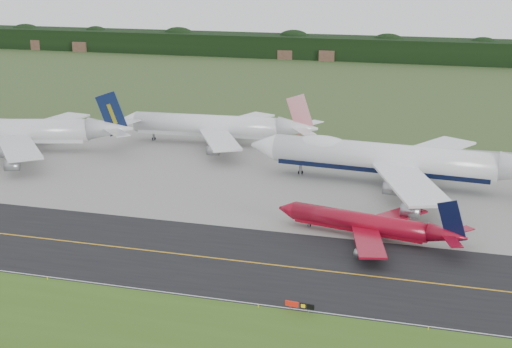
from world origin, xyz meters
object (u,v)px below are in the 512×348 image
Objects in this scene: jet_red_737 at (369,224)px; jet_navy_gold at (17,131)px; jet_ba_747 at (393,159)px; jet_star_tail at (217,126)px; taxiway_sign at (300,305)px.

jet_navy_gold is (-105.27, 39.66, 2.82)m from jet_red_737.
jet_ba_747 is 60.04m from jet_star_tail.
taxiway_sign is (-6.52, -33.91, -1.79)m from jet_red_737.
jet_star_tail is 107.32m from taxiway_sign.
jet_red_737 is at bearing -49.89° from jet_star_tail.
jet_ba_747 is 36.78m from jet_red_737.
jet_navy_gold is 57.26m from jet_star_tail.
jet_star_tail is (-54.01, 26.20, -1.10)m from jet_ba_747.
jet_ba_747 is 1.14× the size of jet_navy_gold.
jet_red_737 is at bearing -20.64° from jet_navy_gold.
jet_ba_747 is at bearing 88.25° from jet_red_737.
jet_red_737 is 112.53m from jet_navy_gold.
jet_red_737 is 8.21× the size of taxiway_sign.
jet_ba_747 is 71.11m from taxiway_sign.
jet_star_tail reaches higher than jet_red_737.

